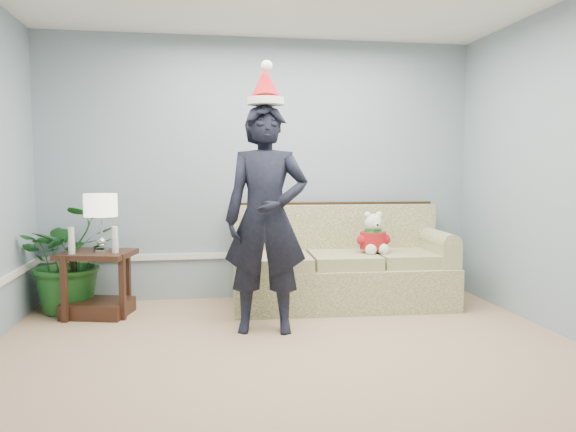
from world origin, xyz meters
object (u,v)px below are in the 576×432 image
at_px(sofa, 340,269).
at_px(side_table, 98,291).
at_px(teddy_bear, 373,238).
at_px(houseplant, 70,258).
at_px(man, 266,219).
at_px(table_lamp, 101,208).

bearing_deg(sofa, side_table, -175.18).
distance_m(sofa, teddy_bear, 0.46).
bearing_deg(houseplant, teddy_bear, -4.95).
bearing_deg(houseplant, side_table, -37.17).
distance_m(side_table, houseplant, 0.44).
relative_size(sofa, houseplant, 2.14).
height_order(houseplant, man, man).
bearing_deg(side_table, houseplant, 142.83).
height_order(table_lamp, houseplant, table_lamp).
bearing_deg(houseplant, sofa, -2.67).
bearing_deg(table_lamp, side_table, 148.07).
relative_size(sofa, man, 1.16).
distance_m(table_lamp, man, 1.59).
height_order(side_table, table_lamp, table_lamp).
distance_m(side_table, man, 1.80).
height_order(sofa, teddy_bear, sofa).
xyz_separation_m(table_lamp, houseplant, (-0.33, 0.24, -0.49)).
bearing_deg(man, teddy_bear, 40.71).
relative_size(sofa, teddy_bear, 5.23).
distance_m(man, teddy_bear, 1.37).
height_order(sofa, houseplant, houseplant).
relative_size(side_table, houseplant, 0.71).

